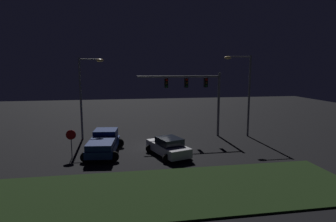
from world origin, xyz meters
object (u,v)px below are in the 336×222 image
Objects in this scene: car_sedan at (168,147)px; stop_sign at (71,138)px; pickup_truck at (104,142)px; street_lamp_left at (85,89)px; street_lamp_right at (244,86)px; traffic_signal_gantry at (196,89)px.

car_sedan is 2.13× the size of stop_sign.
street_lamp_left is at bearing 25.88° from pickup_truck.
street_lamp_right is at bearing -67.89° from pickup_truck.
stop_sign reaches higher than car_sedan.
car_sedan is 7.56m from stop_sign.
stop_sign reaches higher than pickup_truck.
street_lamp_right is at bearing -7.52° from traffic_signal_gantry.
street_lamp_left is 7.00m from stop_sign.
street_lamp_right reaches higher than pickup_truck.
pickup_truck is at bearing 55.10° from car_sedan.
street_lamp_left is at bearing 174.16° from street_lamp_right.
traffic_signal_gantry is at bearing -5.08° from street_lamp_left.
traffic_signal_gantry is at bearing -51.79° from car_sedan.
street_lamp_right reaches higher than street_lamp_left.
street_lamp_left is 0.97× the size of street_lamp_right.
pickup_truck is 0.71× the size of street_lamp_left.
car_sedan is 0.58× the size of street_lamp_right.
traffic_signal_gantry is 3.73× the size of stop_sign.
traffic_signal_gantry is 1.05× the size of street_lamp_left.
stop_sign is at bearing -164.41° from street_lamp_right.
car_sedan is at bearing -122.96° from traffic_signal_gantry.
stop_sign is (-7.48, 0.71, 0.82)m from car_sedan.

